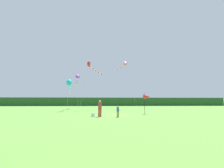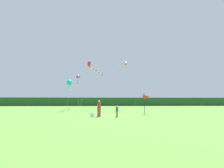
{
  "view_description": "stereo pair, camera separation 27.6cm",
  "coord_description": "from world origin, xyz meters",
  "px_view_note": "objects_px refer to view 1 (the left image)",
  "views": [
    {
      "loc": [
        -1.3,
        -17.73,
        1.61
      ],
      "look_at": [
        0.0,
        6.0,
        4.77
      ],
      "focal_mm": 22.11,
      "sensor_mm": 36.0,
      "label": 1
    },
    {
      "loc": [
        -1.02,
        -17.75,
        1.61
      ],
      "look_at": [
        0.0,
        6.0,
        4.77
      ],
      "focal_mm": 22.11,
      "sensor_mm": 36.0,
      "label": 2
    }
  ],
  "objects_px": {
    "banner_flag_pole": "(147,97)",
    "kite_purple": "(77,76)",
    "person_child": "(118,111)",
    "kite_red": "(91,66)",
    "person_adult": "(100,108)",
    "kite_rainbow": "(124,63)",
    "cooler_box": "(93,115)",
    "kite_cyan": "(69,84)"
  },
  "relations": [
    {
      "from": "kite_purple",
      "to": "kite_cyan",
      "type": "bearing_deg",
      "value": -88.0
    },
    {
      "from": "person_adult",
      "to": "kite_cyan",
      "type": "distance_m",
      "value": 12.8
    },
    {
      "from": "person_adult",
      "to": "kite_cyan",
      "type": "bearing_deg",
      "value": 120.65
    },
    {
      "from": "kite_purple",
      "to": "kite_rainbow",
      "type": "height_order",
      "value": "kite_rainbow"
    },
    {
      "from": "kite_red",
      "to": "kite_purple",
      "type": "xyz_separation_m",
      "value": [
        -4.08,
        6.9,
        -0.98
      ]
    },
    {
      "from": "cooler_box",
      "to": "kite_purple",
      "type": "distance_m",
      "value": 21.88
    },
    {
      "from": "person_child",
      "to": "banner_flag_pole",
      "type": "height_order",
      "value": "banner_flag_pole"
    },
    {
      "from": "kite_purple",
      "to": "banner_flag_pole",
      "type": "bearing_deg",
      "value": -51.03
    },
    {
      "from": "kite_purple",
      "to": "kite_rainbow",
      "type": "relative_size",
      "value": 0.76
    },
    {
      "from": "person_adult",
      "to": "kite_purple",
      "type": "height_order",
      "value": "kite_purple"
    },
    {
      "from": "banner_flag_pole",
      "to": "kite_purple",
      "type": "relative_size",
      "value": 0.32
    },
    {
      "from": "kite_rainbow",
      "to": "person_child",
      "type": "bearing_deg",
      "value": -100.9
    },
    {
      "from": "person_adult",
      "to": "kite_cyan",
      "type": "relative_size",
      "value": 0.23
    },
    {
      "from": "kite_red",
      "to": "kite_purple",
      "type": "distance_m",
      "value": 8.08
    },
    {
      "from": "banner_flag_pole",
      "to": "kite_rainbow",
      "type": "distance_m",
      "value": 16.53
    },
    {
      "from": "person_adult",
      "to": "kite_rainbow",
      "type": "height_order",
      "value": "kite_rainbow"
    },
    {
      "from": "person_adult",
      "to": "kite_rainbow",
      "type": "bearing_deg",
      "value": 72.62
    },
    {
      "from": "kite_purple",
      "to": "kite_red",
      "type": "bearing_deg",
      "value": -59.43
    },
    {
      "from": "person_adult",
      "to": "cooler_box",
      "type": "distance_m",
      "value": 1.15
    },
    {
      "from": "cooler_box",
      "to": "kite_cyan",
      "type": "distance_m",
      "value": 12.56
    },
    {
      "from": "cooler_box",
      "to": "kite_cyan",
      "type": "relative_size",
      "value": 0.05
    },
    {
      "from": "kite_red",
      "to": "kite_rainbow",
      "type": "relative_size",
      "value": 0.85
    },
    {
      "from": "kite_rainbow",
      "to": "kite_red",
      "type": "bearing_deg",
      "value": -149.66
    },
    {
      "from": "banner_flag_pole",
      "to": "kite_cyan",
      "type": "distance_m",
      "value": 14.72
    },
    {
      "from": "person_adult",
      "to": "banner_flag_pole",
      "type": "bearing_deg",
      "value": 28.66
    },
    {
      "from": "kite_rainbow",
      "to": "kite_cyan",
      "type": "distance_m",
      "value": 14.96
    },
    {
      "from": "kite_cyan",
      "to": "kite_red",
      "type": "bearing_deg",
      "value": 32.08
    },
    {
      "from": "banner_flag_pole",
      "to": "person_child",
      "type": "bearing_deg",
      "value": -137.73
    },
    {
      "from": "kite_red",
      "to": "banner_flag_pole",
      "type": "bearing_deg",
      "value": -45.82
    },
    {
      "from": "person_adult",
      "to": "kite_rainbow",
      "type": "xyz_separation_m",
      "value": [
        5.46,
        17.43,
        10.29
      ]
    },
    {
      "from": "kite_red",
      "to": "kite_purple",
      "type": "relative_size",
      "value": 1.11
    },
    {
      "from": "banner_flag_pole",
      "to": "kite_purple",
      "type": "xyz_separation_m",
      "value": [
        -13.06,
        16.14,
        5.95
      ]
    },
    {
      "from": "person_adult",
      "to": "kite_cyan",
      "type": "height_order",
      "value": "kite_cyan"
    },
    {
      "from": "kite_rainbow",
      "to": "kite_cyan",
      "type": "height_order",
      "value": "kite_rainbow"
    },
    {
      "from": "cooler_box",
      "to": "kite_purple",
      "type": "bearing_deg",
      "value": 106.45
    },
    {
      "from": "cooler_box",
      "to": "person_child",
      "type": "bearing_deg",
      "value": -15.95
    },
    {
      "from": "person_child",
      "to": "kite_red",
      "type": "distance_m",
      "value": 16.5
    },
    {
      "from": "person_child",
      "to": "kite_rainbow",
      "type": "distance_m",
      "value": 21.18
    },
    {
      "from": "banner_flag_pole",
      "to": "kite_purple",
      "type": "distance_m",
      "value": 21.6
    },
    {
      "from": "kite_purple",
      "to": "kite_rainbow",
      "type": "xyz_separation_m",
      "value": [
        11.98,
        -2.28,
        3.0
      ]
    },
    {
      "from": "kite_red",
      "to": "kite_cyan",
      "type": "height_order",
      "value": "kite_red"
    },
    {
      "from": "banner_flag_pole",
      "to": "cooler_box",
      "type": "bearing_deg",
      "value": -155.37
    }
  ]
}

